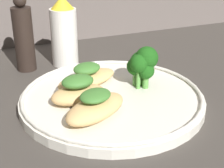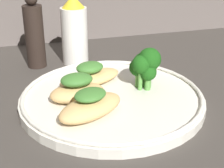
{
  "view_description": "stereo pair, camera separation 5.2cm",
  "coord_description": "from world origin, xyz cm",
  "px_view_note": "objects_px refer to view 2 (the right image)",
  "views": [
    {
      "loc": [
        -18.05,
        -43.89,
        25.4
      ],
      "look_at": [
        0.0,
        0.0,
        3.4
      ],
      "focal_mm": 55.0,
      "sensor_mm": 36.0,
      "label": 1
    },
    {
      "loc": [
        -13.11,
        -45.61,
        25.4
      ],
      "look_at": [
        0.0,
        0.0,
        3.4
      ],
      "focal_mm": 55.0,
      "sensor_mm": 36.0,
      "label": 2
    }
  ],
  "objects_px": {
    "plate": "(112,98)",
    "sauce_bottle": "(74,31)",
    "pepper_grinder": "(34,34)",
    "broccoli_bunch": "(145,65)"
  },
  "relations": [
    {
      "from": "plate",
      "to": "sauce_bottle",
      "type": "bearing_deg",
      "value": 96.29
    },
    {
      "from": "broccoli_bunch",
      "to": "pepper_grinder",
      "type": "bearing_deg",
      "value": 131.4
    },
    {
      "from": "plate",
      "to": "pepper_grinder",
      "type": "relative_size",
      "value": 1.98
    },
    {
      "from": "sauce_bottle",
      "to": "pepper_grinder",
      "type": "height_order",
      "value": "pepper_grinder"
    },
    {
      "from": "sauce_bottle",
      "to": "pepper_grinder",
      "type": "xyz_separation_m",
      "value": [
        -0.08,
        -0.0,
        0.0
      ]
    },
    {
      "from": "broccoli_bunch",
      "to": "sauce_bottle",
      "type": "height_order",
      "value": "sauce_bottle"
    },
    {
      "from": "pepper_grinder",
      "to": "broccoli_bunch",
      "type": "bearing_deg",
      "value": -48.6
    },
    {
      "from": "broccoli_bunch",
      "to": "sauce_bottle",
      "type": "bearing_deg",
      "value": 114.17
    },
    {
      "from": "broccoli_bunch",
      "to": "plate",
      "type": "bearing_deg",
      "value": -165.41
    },
    {
      "from": "pepper_grinder",
      "to": "sauce_bottle",
      "type": "bearing_deg",
      "value": 0.0
    }
  ]
}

